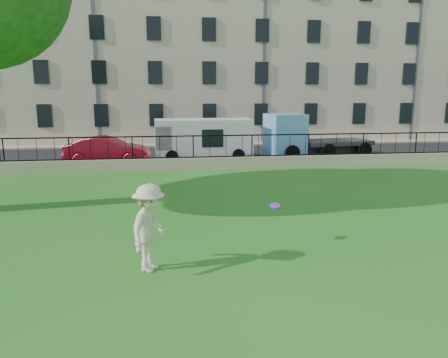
{
  "coord_description": "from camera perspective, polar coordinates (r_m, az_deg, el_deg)",
  "views": [
    {
      "loc": [
        -1.46,
        -9.75,
        3.89
      ],
      "look_at": [
        0.38,
        3.5,
        1.19
      ],
      "focal_mm": 35.0,
      "sensor_mm": 36.0,
      "label": 1
    }
  ],
  "objects": [
    {
      "name": "ground",
      "position": [
        10.6,
        0.58,
        -10.14
      ],
      "size": [
        120.0,
        120.0,
        0.0
      ],
      "primitive_type": "plane",
      "color": "#1F6618",
      "rests_on": "ground"
    },
    {
      "name": "retaining_wall",
      "position": [
        22.09,
        -4.01,
        2.02
      ],
      "size": [
        50.0,
        0.4,
        0.6
      ],
      "primitive_type": "cube",
      "color": "gray",
      "rests_on": "ground"
    },
    {
      "name": "iron_railing",
      "position": [
        21.97,
        -4.04,
        4.21
      ],
      "size": [
        50.0,
        0.05,
        1.13
      ],
      "color": "black",
      "rests_on": "retaining_wall"
    },
    {
      "name": "street",
      "position": [
        26.77,
        -4.7,
        3.02
      ],
      "size": [
        60.0,
        9.0,
        0.01
      ],
      "primitive_type": "cube",
      "color": "black",
      "rests_on": "ground"
    },
    {
      "name": "sidewalk",
      "position": [
        31.91,
        -5.24,
        4.46
      ],
      "size": [
        60.0,
        1.4,
        0.12
      ],
      "primitive_type": "cube",
      "color": "gray",
      "rests_on": "ground"
    },
    {
      "name": "building_row",
      "position": [
        37.46,
        -5.87,
        15.97
      ],
      "size": [
        56.4,
        10.4,
        13.8
      ],
      "color": "#AFA28B",
      "rests_on": "ground"
    },
    {
      "name": "man",
      "position": [
        9.69,
        -9.7,
        -6.29
      ],
      "size": [
        1.2,
        1.45,
        1.95
      ],
      "primitive_type": "imported",
      "rotation": [
        0.0,
        0.0,
        1.12
      ],
      "color": "beige",
      "rests_on": "ground"
    },
    {
      "name": "frisbee",
      "position": [
        11.18,
        6.68,
        -3.5
      ],
      "size": [
        0.31,
        0.3,
        0.12
      ],
      "primitive_type": "cylinder",
      "rotation": [
        0.21,
        -0.14,
        0.14
      ],
      "color": "purple"
    },
    {
      "name": "red_sedan",
      "position": [
        24.54,
        -14.98,
        3.63
      ],
      "size": [
        4.58,
        1.91,
        1.47
      ],
      "primitive_type": "imported",
      "rotation": [
        0.0,
        0.0,
        1.49
      ],
      "color": "#A7142B",
      "rests_on": "street"
    },
    {
      "name": "white_van",
      "position": [
        25.4,
        -2.72,
        5.21
      ],
      "size": [
        5.56,
        2.28,
        2.31
      ],
      "primitive_type": "cube",
      "rotation": [
        0.0,
        0.0,
        0.02
      ],
      "color": "silver",
      "rests_on": "street"
    },
    {
      "name": "blue_truck",
      "position": [
        26.88,
        12.06,
        5.61
      ],
      "size": [
        6.43,
        3.02,
        2.59
      ],
      "primitive_type": "cube",
      "rotation": [
        0.0,
        0.0,
        0.14
      ],
      "color": "#62A6E5",
      "rests_on": "street"
    }
  ]
}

